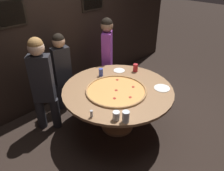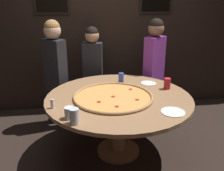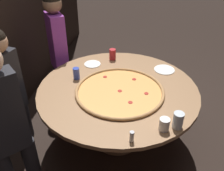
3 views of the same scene
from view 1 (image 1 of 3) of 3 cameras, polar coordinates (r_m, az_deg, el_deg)
The scene contains 14 objects.
ground_plane at distance 3.72m, azimuth 1.36°, elevation -10.55°, with size 24.00×24.00×0.00m, color black.
back_wall at distance 4.06m, azimuth -13.85°, elevation 13.48°, with size 6.40×0.08×2.60m.
dining_table at distance 3.34m, azimuth 1.49°, elevation -2.57°, with size 1.66×1.66×0.74m.
giant_pizza at distance 3.21m, azimuth 1.09°, elevation -1.24°, with size 0.91×0.91×0.03m.
drink_cup_far_right at distance 3.76m, azimuth 6.14°, elevation 4.62°, with size 0.08×0.08×0.14m, color #B22328.
drink_cup_front_edge at distance 2.62m, azimuth 3.64°, elevation -8.13°, with size 0.09×0.09×0.15m, color silver.
drink_cup_near_right at distance 3.60m, azimuth -2.91°, elevation 3.47°, with size 0.07×0.07×0.13m, color #384CB7.
drink_cup_centre_back at distance 2.66m, azimuth 1.10°, elevation -7.89°, with size 0.09×0.09×0.11m, color white.
white_plate_left_side at distance 3.79m, azimuth 1.89°, elevation 3.95°, with size 0.20×0.20×0.01m, color white.
white_plate_right_side at distance 3.36m, azimuth 12.92°, elevation -0.66°, with size 0.24×0.24×0.01m, color white.
condiment_shaker at distance 2.71m, azimuth -5.36°, elevation -7.38°, with size 0.04×0.04×0.10m.
diner_far_right at distance 4.21m, azimuth -1.27°, elevation 8.56°, with size 0.39×0.34×1.52m.
diner_far_left at distance 3.87m, azimuth -12.94°, elevation 4.51°, with size 0.37×0.21×1.40m.
diner_centre_back at distance 3.38m, azimuth -17.78°, elevation 1.19°, with size 0.37×0.36×1.53m.
Camera 1 is at (-2.07, -1.87, 2.46)m, focal length 35.00 mm.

